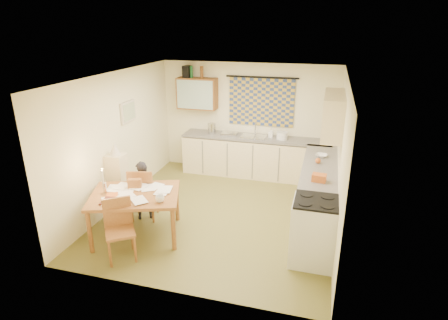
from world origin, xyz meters
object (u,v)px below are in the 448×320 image
(counter_back, at_px, (255,157))
(counter_right, at_px, (318,195))
(chair_far, at_px, (144,203))
(stove, at_px, (314,231))
(dining_table, at_px, (137,215))
(shelf_stand, at_px, (118,183))
(person, at_px, (143,190))

(counter_back, relative_size, counter_right, 1.12)
(counter_back, distance_m, chair_far, 2.91)
(counter_right, relative_size, stove, 2.99)
(counter_right, xyz_separation_m, stove, (0.00, -1.34, 0.04))
(dining_table, bearing_deg, shelf_stand, 116.73)
(shelf_stand, bearing_deg, chair_far, -13.74)
(counter_right, height_order, chair_far, chair_far)
(dining_table, bearing_deg, person, 86.76)
(counter_back, height_order, person, person)
(stove, bearing_deg, counter_right, 90.00)
(stove, height_order, chair_far, stove)
(counter_right, bearing_deg, counter_back, 131.01)
(counter_back, relative_size, chair_far, 3.43)
(stove, height_order, person, person)
(person, bearing_deg, chair_far, -134.64)
(counter_right, xyz_separation_m, person, (-2.97, -0.83, 0.09))
(counter_back, bearing_deg, chair_far, -121.33)
(dining_table, bearing_deg, counter_back, 46.84)
(counter_right, bearing_deg, shelf_stand, -169.15)
(stove, distance_m, chair_far, 3.01)
(counter_right, relative_size, chair_far, 3.07)
(dining_table, bearing_deg, stove, -18.10)
(counter_right, distance_m, dining_table, 3.13)
(person, xyz_separation_m, shelf_stand, (-0.57, 0.16, 0.01))
(counter_back, height_order, stove, stove)
(stove, relative_size, shelf_stand, 0.89)
(stove, xyz_separation_m, chair_far, (-2.96, 0.52, -0.19))
(chair_far, distance_m, shelf_stand, 0.65)
(stove, xyz_separation_m, shelf_stand, (-3.54, 0.66, 0.06))
(dining_table, relative_size, shelf_stand, 1.49)
(counter_back, height_order, dining_table, counter_back)
(counter_back, bearing_deg, stove, -64.23)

